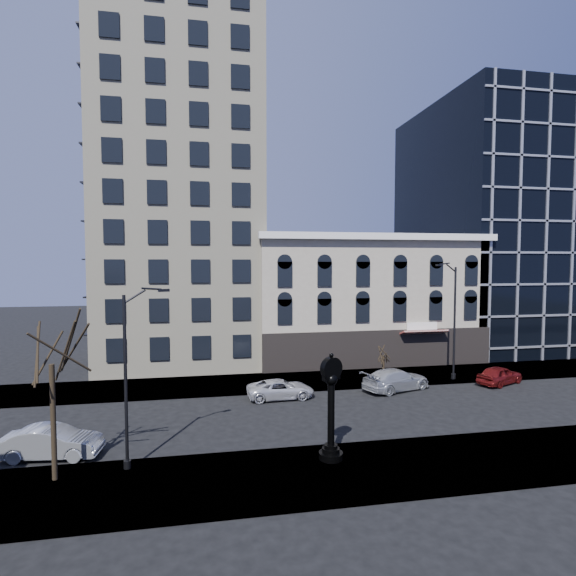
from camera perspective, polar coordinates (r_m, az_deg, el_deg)
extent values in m
plane|color=black|center=(29.70, -2.48, -16.10)|extent=(160.00, 160.00, 0.00)
cube|color=gray|center=(37.26, -4.25, -11.96)|extent=(160.00, 6.00, 0.12)
cube|color=gray|center=(22.38, 0.64, -22.68)|extent=(160.00, 6.00, 0.12)
cube|color=beige|center=(47.66, -13.28, 14.27)|extent=(15.00, 15.00, 38.00)
cube|color=#AEA38F|center=(46.70, 9.41, -1.48)|extent=(22.00, 10.00, 12.00)
cube|color=white|center=(41.76, 11.94, 6.44)|extent=(22.60, 0.80, 0.60)
cube|color=black|center=(42.60, 11.69, -7.67)|extent=(22.00, 0.30, 3.60)
cube|color=maroon|center=(43.51, 16.90, -5.38)|extent=(4.50, 1.18, 0.55)
cube|color=black|center=(60.68, 25.97, 6.89)|extent=(20.00, 20.00, 28.00)
cylinder|color=black|center=(23.85, 5.46, -20.40)|extent=(1.20, 1.20, 0.33)
cylinder|color=black|center=(23.74, 5.46, -19.80)|extent=(0.87, 0.87, 0.22)
cylinder|color=black|center=(23.66, 5.46, -19.36)|extent=(0.66, 0.66, 0.17)
cylinder|color=black|center=(23.07, 5.49, -15.55)|extent=(0.35, 0.35, 3.17)
sphere|color=black|center=(22.58, 5.51, -11.48)|extent=(0.61, 0.61, 0.61)
cube|color=black|center=(22.55, 5.51, -11.21)|extent=(1.00, 0.60, 0.27)
cylinder|color=black|center=(22.45, 5.52, -10.13)|extent=(1.18, 0.76, 1.14)
cylinder|color=white|center=(22.28, 5.65, -10.24)|extent=(0.90, 0.39, 0.96)
cylinder|color=white|center=(22.62, 5.39, -10.03)|extent=(0.90, 0.39, 0.96)
sphere|color=black|center=(22.31, 5.53, -8.50)|extent=(0.22, 0.22, 0.22)
cylinder|color=black|center=(22.75, -19.92, -11.22)|extent=(0.15, 0.15, 8.23)
cylinder|color=black|center=(24.03, -19.72, -20.32)|extent=(0.34, 0.34, 0.38)
cube|color=black|center=(22.63, -15.69, -0.30)|extent=(0.57, 0.41, 0.13)
cylinder|color=black|center=(39.81, 20.38, -4.22)|extent=(0.17, 0.17, 9.34)
cylinder|color=black|center=(40.62, 20.26, -10.47)|extent=(0.39, 0.39, 0.43)
cube|color=black|center=(37.94, 18.49, 2.78)|extent=(0.64, 0.41, 0.15)
cylinder|color=#2E2417|center=(23.34, -27.65, -14.86)|extent=(0.24, 0.24, 5.23)
cylinder|color=#2E2417|center=(38.65, 12.03, -9.84)|extent=(0.20, 0.20, 2.00)
imported|color=#A5A8AD|center=(26.73, -27.83, -16.92)|extent=(4.99, 2.23, 1.59)
imported|color=silver|center=(33.30, -0.96, -12.72)|extent=(4.94, 2.43, 1.35)
imported|color=#A5A8AD|center=(36.27, 13.56, -11.23)|extent=(6.10, 4.05, 1.64)
imported|color=maroon|center=(40.69, 25.27, -9.97)|extent=(4.71, 3.35, 1.49)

